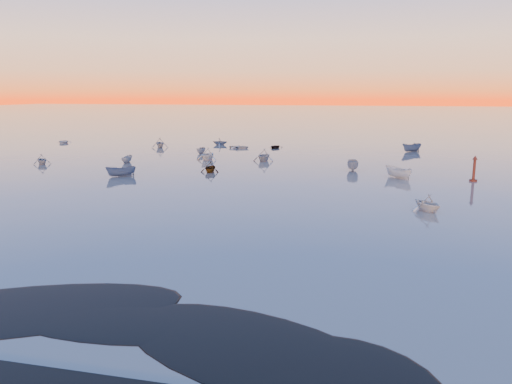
% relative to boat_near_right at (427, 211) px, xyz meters
% --- Properties ---
extents(ground, '(600.00, 600.00, 0.00)m').
position_rel_boat_near_right_xyz_m(ground, '(-14.33, 70.74, 0.00)').
color(ground, '#6A6258').
rests_on(ground, ground).
extents(mud_lobes, '(140.00, 6.00, 0.07)m').
position_rel_boat_near_right_xyz_m(mud_lobes, '(-14.33, -30.26, 0.01)').
color(mud_lobes, black).
rests_on(mud_lobes, ground).
extents(moored_fleet, '(124.00, 58.00, 1.20)m').
position_rel_boat_near_right_xyz_m(moored_fleet, '(-14.33, 23.74, 0.00)').
color(moored_fleet, silver).
rests_on(moored_fleet, ground).
extents(boat_near_right, '(3.81, 3.36, 1.24)m').
position_rel_boat_near_right_xyz_m(boat_near_right, '(0.00, 0.00, 0.00)').
color(boat_near_right, silver).
rests_on(boat_near_right, ground).
extents(channel_marker, '(0.94, 0.94, 3.36)m').
position_rel_boat_near_right_xyz_m(channel_marker, '(7.23, 18.03, 1.33)').
color(channel_marker, '#48180F').
rests_on(channel_marker, ground).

